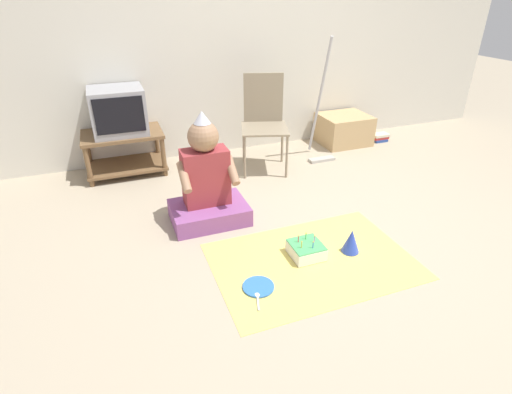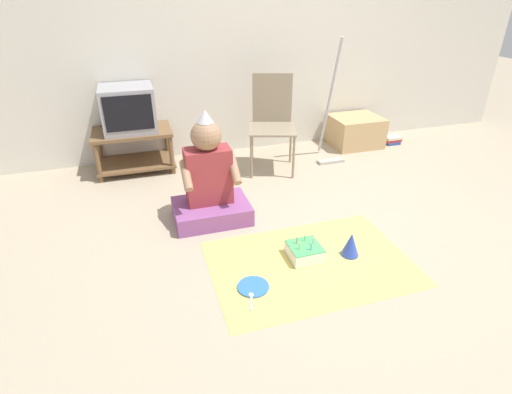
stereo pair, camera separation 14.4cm
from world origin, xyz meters
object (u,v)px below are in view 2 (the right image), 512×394
object	(u,v)px
folding_chair	(272,117)
dust_mop	(330,127)
party_hat_blue	(351,244)
person_seated	(210,185)
book_pile	(392,140)
paper_plate	(253,287)
birthday_cake	(305,251)
cardboard_box_stack	(355,131)
tv	(128,109)

from	to	relation	value
folding_chair	dust_mop	xyz separation A→B (m)	(0.62, -0.02, -0.15)
party_hat_blue	person_seated	bearing A→B (deg)	136.02
book_pile	paper_plate	world-z (taller)	book_pile
person_seated	birthday_cake	bearing A→B (deg)	-55.17
cardboard_box_stack	tv	bearing A→B (deg)	179.20
book_pile	person_seated	xyz separation A→B (m)	(-2.36, -1.03, 0.25)
dust_mop	person_seated	xyz separation A→B (m)	(-1.42, -0.81, -0.07)
dust_mop	person_seated	size ratio (longest dim) A/B	1.42
person_seated	party_hat_blue	world-z (taller)	person_seated
folding_chair	birthday_cake	bearing A→B (deg)	-101.01
cardboard_box_stack	book_pile	world-z (taller)	cardboard_box_stack
cardboard_box_stack	dust_mop	world-z (taller)	dust_mop
tv	cardboard_box_stack	size ratio (longest dim) A/B	0.88
folding_chair	dust_mop	size ratio (longest dim) A/B	0.74
folding_chair	party_hat_blue	world-z (taller)	folding_chair
person_seated	paper_plate	xyz separation A→B (m)	(0.07, -0.90, -0.28)
dust_mop	party_hat_blue	size ratio (longest dim) A/B	7.35
book_pile	birthday_cake	bearing A→B (deg)	-136.92
folding_chair	person_seated	distance (m)	1.17
cardboard_box_stack	paper_plate	size ratio (longest dim) A/B	2.79
book_pile	party_hat_blue	bearing A→B (deg)	-130.68
tv	paper_plate	distance (m)	2.23
tv	dust_mop	size ratio (longest dim) A/B	0.39
folding_chair	person_seated	xyz separation A→B (m)	(-0.80, -0.83, -0.22)
tv	birthday_cake	xyz separation A→B (m)	(1.02, -1.87, -0.57)
paper_plate	person_seated	bearing A→B (deg)	94.62
party_hat_blue	tv	bearing A→B (deg)	124.40
cardboard_box_stack	dust_mop	xyz separation A→B (m)	(-0.49, -0.32, 0.19)
cardboard_box_stack	birthday_cake	distance (m)	2.32
folding_chair	party_hat_blue	distance (m)	1.66
dust_mop	book_pile	size ratio (longest dim) A/B	6.19
party_hat_blue	cardboard_box_stack	bearing A→B (deg)	59.88
book_pile	person_seated	size ratio (longest dim) A/B	0.23
cardboard_box_stack	birthday_cake	size ratio (longest dim) A/B	2.53
book_pile	party_hat_blue	world-z (taller)	party_hat_blue
dust_mop	party_hat_blue	world-z (taller)	dust_mop
dust_mop	tv	bearing A→B (deg)	169.76
folding_chair	dust_mop	distance (m)	0.64
person_seated	paper_plate	size ratio (longest dim) A/B	4.45
book_pile	birthday_cake	xyz separation A→B (m)	(-1.86, -1.74, 0.01)
dust_mop	party_hat_blue	distance (m)	1.72
folding_chair	party_hat_blue	size ratio (longest dim) A/B	5.41
book_pile	birthday_cake	size ratio (longest dim) A/B	0.93
paper_plate	tv	bearing A→B (deg)	106.08
dust_mop	person_seated	distance (m)	1.64
dust_mop	birthday_cake	distance (m)	1.81
birthday_cake	paper_plate	size ratio (longest dim) A/B	1.10
tv	cardboard_box_stack	bearing A→B (deg)	-0.80
dust_mop	party_hat_blue	bearing A→B (deg)	-111.12
dust_mop	book_pile	xyz separation A→B (m)	(0.94, 0.22, -0.32)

